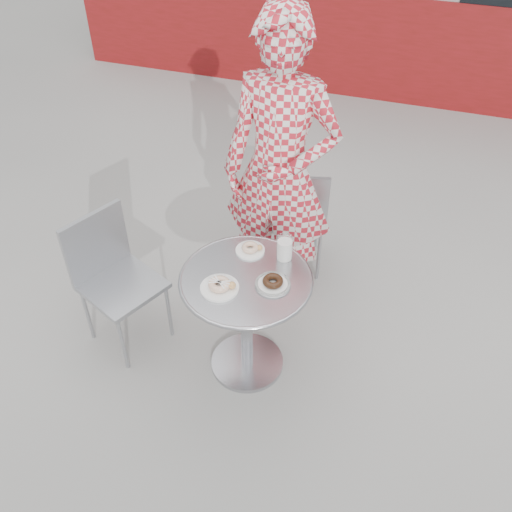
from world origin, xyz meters
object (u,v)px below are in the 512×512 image
(bistro_table, at_px, (246,301))
(plate_near, at_px, (220,286))
(seated_person, at_px, (280,173))
(plate_far, at_px, (251,249))
(chair_left, at_px, (126,306))
(milk_cup, at_px, (285,249))
(chair_far, at_px, (293,234))
(plate_checker, at_px, (273,283))

(bistro_table, bearing_deg, plate_near, -130.16)
(seated_person, bearing_deg, plate_far, -90.40)
(bistro_table, height_order, seated_person, seated_person)
(chair_left, relative_size, seated_person, 0.45)
(bistro_table, distance_m, milk_cup, 0.34)
(chair_far, bearing_deg, plate_checker, 82.73)
(bistro_table, xyz_separation_m, chair_left, (-0.74, -0.01, -0.26))
(seated_person, relative_size, milk_cup, 13.50)
(bistro_table, distance_m, chair_far, 0.96)
(bistro_table, distance_m, chair_left, 0.78)
(bistro_table, relative_size, chair_far, 0.84)
(chair_left, bearing_deg, seated_person, -23.93)
(seated_person, distance_m, plate_near, 0.77)
(plate_far, height_order, plate_near, plate_near)
(plate_far, distance_m, milk_cup, 0.19)
(plate_near, relative_size, plate_checker, 1.08)
(chair_left, height_order, seated_person, seated_person)
(seated_person, bearing_deg, plate_checker, -72.94)
(chair_far, relative_size, milk_cup, 6.06)
(chair_far, height_order, plate_far, chair_far)
(chair_far, bearing_deg, plate_far, 70.45)
(chair_left, height_order, plate_far, chair_left)
(bistro_table, relative_size, plate_near, 3.60)
(chair_left, relative_size, milk_cup, 6.11)
(plate_near, xyz_separation_m, plate_checker, (0.24, 0.10, -0.01))
(chair_far, relative_size, seated_person, 0.45)
(bistro_table, height_order, plate_near, plate_near)
(plate_checker, bearing_deg, chair_left, 179.93)
(chair_left, xyz_separation_m, plate_near, (0.64, -0.10, 0.45))
(chair_left, height_order, plate_near, chair_left)
(chair_left, bearing_deg, plate_far, -48.68)
(chair_left, bearing_deg, plate_checker, -65.45)
(plate_checker, bearing_deg, plate_far, 131.26)
(bistro_table, bearing_deg, plate_checker, -3.27)
(chair_left, xyz_separation_m, plate_checker, (0.88, -0.00, 0.45))
(bistro_table, bearing_deg, milk_cup, 55.39)
(milk_cup, bearing_deg, chair_left, -166.50)
(bistro_table, relative_size, seated_person, 0.38)
(chair_left, relative_size, plate_near, 4.30)
(seated_person, bearing_deg, plate_near, -92.72)
(milk_cup, bearing_deg, chair_far, 99.88)
(chair_far, height_order, plate_near, chair_far)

